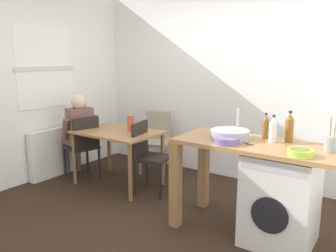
# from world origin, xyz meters

# --- Properties ---
(ground_plane) EXTENTS (5.46, 5.46, 0.00)m
(ground_plane) POSITION_xyz_m (0.00, 0.00, 0.00)
(ground_plane) COLOR black
(wall_back) EXTENTS (4.60, 0.10, 2.70)m
(wall_back) POSITION_xyz_m (0.00, 1.75, 1.35)
(wall_back) COLOR white
(wall_back) RESTS_ON ground_plane
(wall_window_side) EXTENTS (0.12, 3.80, 2.70)m
(wall_window_side) POSITION_xyz_m (-2.15, 0.00, 1.35)
(wall_window_side) COLOR white
(wall_window_side) RESTS_ON ground_plane
(radiator) EXTENTS (0.10, 0.80, 0.70)m
(radiator) POSITION_xyz_m (-2.02, 0.30, 0.35)
(radiator) COLOR white
(radiator) RESTS_ON ground_plane
(dining_table) EXTENTS (1.10, 0.76, 0.74)m
(dining_table) POSITION_xyz_m (-1.03, 0.58, 0.64)
(dining_table) COLOR #9E7042
(dining_table) RESTS_ON ground_plane
(chair_person_seat) EXTENTS (0.49, 0.49, 0.90)m
(chair_person_seat) POSITION_xyz_m (-1.57, 0.46, 0.51)
(chair_person_seat) COLOR black
(chair_person_seat) RESTS_ON ground_plane
(chair_opposite) EXTENTS (0.47, 0.47, 0.90)m
(chair_opposite) POSITION_xyz_m (-0.55, 0.61, 0.51)
(chair_opposite) COLOR black
(chair_opposite) RESTS_ON ground_plane
(chair_spare_by_wall) EXTENTS (0.51, 0.51, 0.90)m
(chair_spare_by_wall) POSITION_xyz_m (-0.95, 1.35, 0.51)
(chair_spare_by_wall) COLOR gray
(chair_spare_by_wall) RESTS_ON ground_plane
(seated_person) EXTENTS (0.55, 0.54, 1.20)m
(seated_person) POSITION_xyz_m (-1.73, 0.50, 0.67)
(seated_person) COLOR #595651
(seated_person) RESTS_ON ground_plane
(kitchen_counter) EXTENTS (1.50, 0.68, 0.92)m
(kitchen_counter) POSITION_xyz_m (0.75, 0.33, 0.76)
(kitchen_counter) COLOR #9E7042
(kitchen_counter) RESTS_ON ground_plane
(washing_machine) EXTENTS (0.60, 0.61, 0.86)m
(washing_machine) POSITION_xyz_m (1.22, 0.33, 0.43)
(washing_machine) COLOR silver
(washing_machine) RESTS_ON ground_plane
(sink_basin) EXTENTS (0.38, 0.38, 0.09)m
(sink_basin) POSITION_xyz_m (0.70, 0.33, 0.97)
(sink_basin) COLOR #9EA0A5
(sink_basin) RESTS_ON kitchen_counter
(tap) EXTENTS (0.02, 0.02, 0.28)m
(tap) POSITION_xyz_m (0.70, 0.51, 1.06)
(tap) COLOR #B2B2B7
(tap) RESTS_ON kitchen_counter
(bottle_tall_green) EXTENTS (0.06, 0.06, 0.25)m
(bottle_tall_green) POSITION_xyz_m (0.97, 0.54, 1.03)
(bottle_tall_green) COLOR brown
(bottle_tall_green) RESTS_ON kitchen_counter
(bottle_squat_brown) EXTENTS (0.07, 0.07, 0.26)m
(bottle_squat_brown) POSITION_xyz_m (1.08, 0.43, 1.04)
(bottle_squat_brown) COLOR silver
(bottle_squat_brown) RESTS_ON kitchen_counter
(bottle_clear_small) EXTENTS (0.08, 0.08, 0.29)m
(bottle_clear_small) POSITION_xyz_m (1.20, 0.53, 1.05)
(bottle_clear_small) COLOR brown
(bottle_clear_small) RESTS_ON kitchen_counter
(mixing_bowl) EXTENTS (0.22, 0.22, 0.06)m
(mixing_bowl) POSITION_xyz_m (0.76, 0.13, 0.95)
(mixing_bowl) COLOR slate
(mixing_bowl) RESTS_ON kitchen_counter
(utensil_crock) EXTENTS (0.11, 0.11, 0.30)m
(utensil_crock) POSITION_xyz_m (1.59, 0.38, 0.99)
(utensil_crock) COLOR gray
(utensil_crock) RESTS_ON kitchen_counter
(colander) EXTENTS (0.20, 0.20, 0.06)m
(colander) POSITION_xyz_m (1.41, 0.11, 0.95)
(colander) COLOR #A8C63D
(colander) RESTS_ON kitchen_counter
(vase) EXTENTS (0.09, 0.09, 0.21)m
(vase) POSITION_xyz_m (-0.88, 0.68, 0.85)
(vase) COLOR #D84C38
(vase) RESTS_ON dining_table
(scissors) EXTENTS (0.15, 0.06, 0.01)m
(scissors) POSITION_xyz_m (0.91, 0.23, 0.92)
(scissors) COLOR #B2B2B7
(scissors) RESTS_ON kitchen_counter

